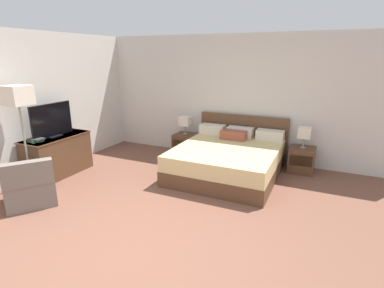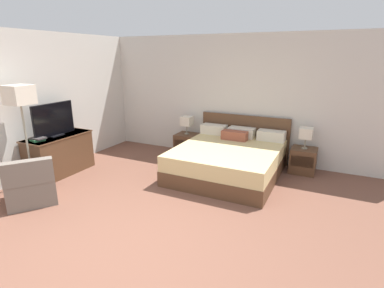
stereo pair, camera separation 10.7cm
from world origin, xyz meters
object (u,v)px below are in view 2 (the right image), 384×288
object	(u,v)px
nightstand_left	(187,144)
table_lamp_right	(306,134)
book_red_cover	(37,140)
armchair_by_window	(31,185)
bed	(229,159)
dresser	(60,154)
tv	(54,120)
book_blue_cover	(38,138)
floor_lamp	(20,101)
table_lamp_left	(187,121)
nightstand_right	(303,160)

from	to	relation	value
nightstand_left	table_lamp_right	size ratio (longest dim) A/B	1.19
book_red_cover	armchair_by_window	xyz separation A→B (m)	(0.60, -0.65, -0.50)
bed	dresser	size ratio (longest dim) A/B	1.67
tv	armchair_by_window	world-z (taller)	tv
table_lamp_right	book_blue_cover	world-z (taller)	table_lamp_right
tv	floor_lamp	xyz separation A→B (m)	(0.06, -0.64, 0.45)
tv	book_red_cover	bearing A→B (deg)	-92.47
table_lamp_right	dresser	bearing A→B (deg)	-153.57
bed	book_red_cover	bearing A→B (deg)	-149.06
table_lamp_left	dresser	bearing A→B (deg)	-128.69
tv	nightstand_right	bearing A→B (deg)	26.76
nightstand_left	bed	bearing A→B (deg)	-29.96
nightstand_right	tv	world-z (taller)	tv
table_lamp_left	book_blue_cover	xyz separation A→B (m)	(-1.68, -2.53, 0.02)
book_blue_cover	armchair_by_window	xyz separation A→B (m)	(0.58, -0.65, -0.53)
nightstand_right	bed	bearing A→B (deg)	-150.06
nightstand_left	armchair_by_window	distance (m)	3.37
floor_lamp	book_blue_cover	bearing A→B (deg)	101.68
table_lamp_right	tv	distance (m)	4.77
dresser	book_red_cover	size ratio (longest dim) A/B	5.61
bed	book_blue_cover	distance (m)	3.50
tv	floor_lamp	size ratio (longest dim) A/B	0.50
bed	floor_lamp	distance (m)	3.76
bed	book_red_cover	size ratio (longest dim) A/B	9.39
nightstand_left	nightstand_right	world-z (taller)	same
book_blue_cover	dresser	bearing A→B (deg)	91.45
book_red_cover	floor_lamp	xyz separation A→B (m)	(0.08, -0.25, 0.74)
armchair_by_window	floor_lamp	bearing A→B (deg)	142.73
bed	book_blue_cover	world-z (taller)	bed
dresser	book_blue_cover	bearing A→B (deg)	-88.55
bed	book_blue_cover	bearing A→B (deg)	-148.85
table_lamp_left	book_red_cover	xyz separation A→B (m)	(-1.71, -2.53, -0.01)
table_lamp_right	book_blue_cover	xyz separation A→B (m)	(-4.24, -2.53, 0.02)
nightstand_left	dresser	bearing A→B (deg)	-128.71
table_lamp_left	book_blue_cover	distance (m)	3.04
dresser	book_blue_cover	xyz separation A→B (m)	(0.01, -0.41, 0.42)
table_lamp_left	book_blue_cover	bearing A→B (deg)	-123.64
book_red_cover	table_lamp_right	bearing A→B (deg)	30.66
tv	book_blue_cover	distance (m)	0.46
table_lamp_left	book_red_cover	size ratio (longest dim) A/B	1.84
nightstand_left	armchair_by_window	size ratio (longest dim) A/B	0.51
table_lamp_right	armchair_by_window	world-z (taller)	table_lamp_right
table_lamp_left	dresser	world-z (taller)	table_lamp_left
table_lamp_left	tv	xyz separation A→B (m)	(-1.69, -2.14, 0.28)
table_lamp_left	book_red_cover	world-z (taller)	table_lamp_left
bed	dresser	xyz separation A→B (m)	(-2.97, -1.38, 0.09)
nightstand_left	dresser	xyz separation A→B (m)	(-1.69, -2.11, 0.15)
nightstand_left	floor_lamp	xyz separation A→B (m)	(-1.63, -2.78, 1.27)
bed	table_lamp_left	distance (m)	1.55
tv	book_blue_cover	world-z (taller)	tv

